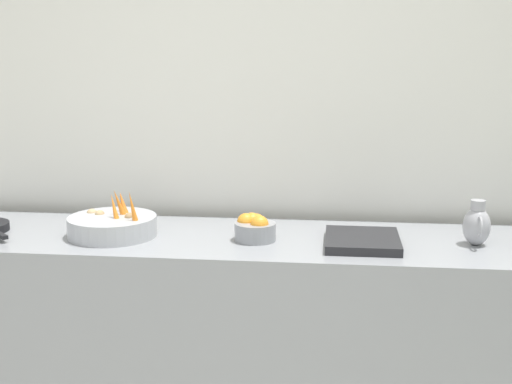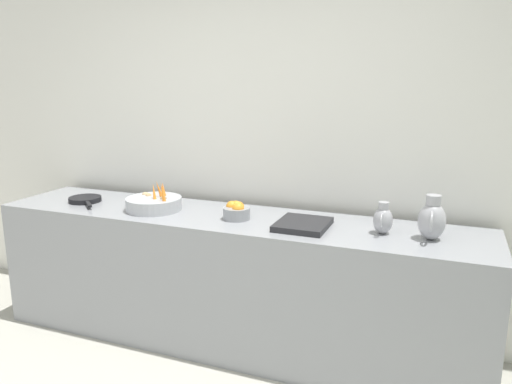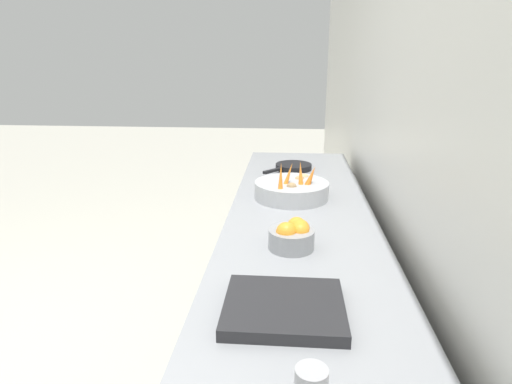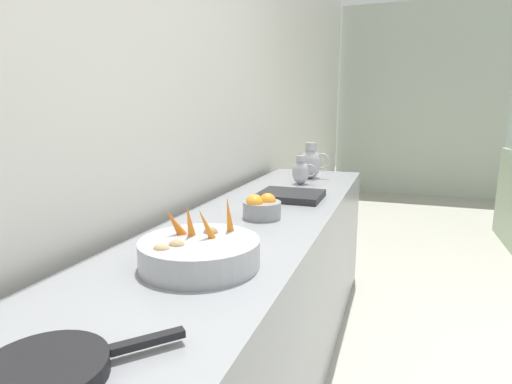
{
  "view_description": "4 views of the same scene",
  "coord_description": "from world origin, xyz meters",
  "px_view_note": "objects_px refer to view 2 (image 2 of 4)",
  "views": [
    {
      "loc": [
        1.33,
        0.32,
        1.68
      ],
      "look_at": [
        -1.49,
        -0.01,
        1.09
      ],
      "focal_mm": 48.86,
      "sensor_mm": 36.0,
      "label": 1
    },
    {
      "loc": [
        1.3,
        1.22,
        1.76
      ],
      "look_at": [
        -1.45,
        0.13,
        1.08
      ],
      "focal_mm": 34.51,
      "sensor_mm": 36.0,
      "label": 2
    },
    {
      "loc": [
        -1.45,
        1.53,
        1.59
      ],
      "look_at": [
        -1.31,
        -0.17,
        1.06
      ],
      "focal_mm": 30.94,
      "sensor_mm": 36.0,
      "label": 3
    },
    {
      "loc": [
        -0.89,
        -1.71,
        1.37
      ],
      "look_at": [
        -1.41,
        -0.22,
        1.05
      ],
      "focal_mm": 28.75,
      "sensor_mm": 36.0,
      "label": 4
    }
  ],
  "objects_px": {
    "vegetable_colander": "(154,203)",
    "metal_pitcher_tall": "(432,220)",
    "orange_bowl": "(236,211)",
    "metal_pitcher_short": "(383,219)",
    "skillet_on_counter": "(85,199)"
  },
  "relations": [
    {
      "from": "skillet_on_counter",
      "to": "metal_pitcher_short",
      "type": "bearing_deg",
      "value": 90.65
    },
    {
      "from": "orange_bowl",
      "to": "metal_pitcher_tall",
      "type": "relative_size",
      "value": 0.69
    },
    {
      "from": "vegetable_colander",
      "to": "metal_pitcher_short",
      "type": "relative_size",
      "value": 2.02
    },
    {
      "from": "orange_bowl",
      "to": "metal_pitcher_short",
      "type": "height_order",
      "value": "metal_pitcher_short"
    },
    {
      "from": "vegetable_colander",
      "to": "metal_pitcher_tall",
      "type": "relative_size",
      "value": 1.49
    },
    {
      "from": "vegetable_colander",
      "to": "metal_pitcher_tall",
      "type": "height_order",
      "value": "metal_pitcher_tall"
    },
    {
      "from": "vegetable_colander",
      "to": "metal_pitcher_short",
      "type": "distance_m",
      "value": 1.52
    },
    {
      "from": "metal_pitcher_short",
      "to": "skillet_on_counter",
      "type": "bearing_deg",
      "value": -89.35
    },
    {
      "from": "metal_pitcher_short",
      "to": "skillet_on_counter",
      "type": "xyz_separation_m",
      "value": [
        0.02,
        -2.11,
        -0.07
      ]
    },
    {
      "from": "metal_pitcher_tall",
      "to": "skillet_on_counter",
      "type": "bearing_deg",
      "value": -89.69
    },
    {
      "from": "vegetable_colander",
      "to": "metal_pitcher_short",
      "type": "height_order",
      "value": "vegetable_colander"
    },
    {
      "from": "metal_pitcher_short",
      "to": "metal_pitcher_tall",
      "type": "bearing_deg",
      "value": 87.56
    },
    {
      "from": "orange_bowl",
      "to": "metal_pitcher_short",
      "type": "bearing_deg",
      "value": 91.65
    },
    {
      "from": "orange_bowl",
      "to": "metal_pitcher_tall",
      "type": "bearing_deg",
      "value": 90.72
    },
    {
      "from": "vegetable_colander",
      "to": "skillet_on_counter",
      "type": "distance_m",
      "value": 0.59
    }
  ]
}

